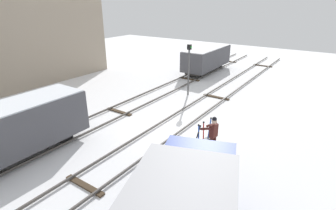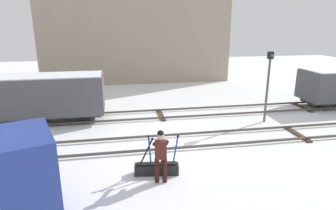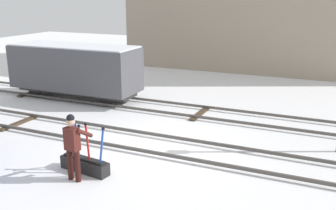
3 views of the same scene
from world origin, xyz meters
The scene contains 6 objects.
ground_plane centered at (0.00, 0.00, 0.00)m, with size 60.00×60.00×0.00m, color white.
track_main_line centered at (0.00, 0.00, 0.11)m, with size 44.00×1.94×0.18m.
track_siding_near centered at (0.00, 3.90, 0.11)m, with size 44.00×1.94×0.18m.
switch_lever_frame centered at (-1.14, -2.42, 0.25)m, with size 1.55×0.55×1.45m.
rail_worker centered at (-1.07, -2.94, 1.04)m, with size 0.59×0.73×1.83m.
freight_car_mid_siding centered at (-6.15, 3.90, 1.44)m, with size 6.12×2.11×2.51m.
Camera 3 is at (5.01, -10.53, 4.77)m, focal length 41.70 mm.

